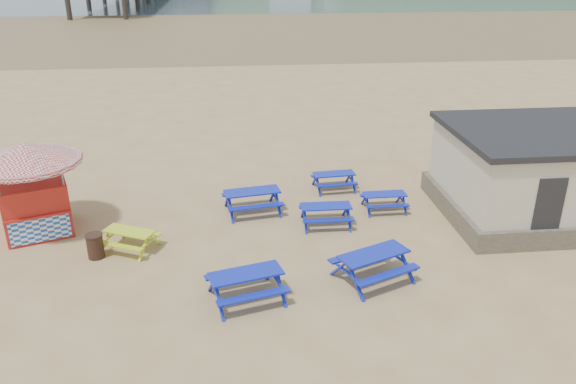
{
  "coord_description": "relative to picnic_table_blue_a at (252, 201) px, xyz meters",
  "views": [
    {
      "loc": [
        -0.57,
        -16.2,
        8.7
      ],
      "look_at": [
        1.27,
        1.5,
        1.0
      ],
      "focal_mm": 35.0,
      "sensor_mm": 36.0,
      "label": 1
    }
  ],
  "objects": [
    {
      "name": "picnic_table_blue_a",
      "position": [
        0.0,
        0.0,
        0.0
      ],
      "size": [
        2.2,
        1.89,
        0.83
      ],
      "rotation": [
        0.0,
        0.0,
        0.17
      ],
      "color": "#01089B",
      "rests_on": "ground"
    },
    {
      "name": "picnic_table_blue_b",
      "position": [
        3.28,
        1.76,
        -0.07
      ],
      "size": [
        1.72,
        1.44,
        0.68
      ],
      "rotation": [
        0.0,
        0.0,
        0.09
      ],
      "color": "#01089B",
      "rests_on": "ground"
    },
    {
      "name": "picnic_table_blue_c",
      "position": [
        4.75,
        -0.33,
        -0.09
      ],
      "size": [
        1.56,
        1.26,
        0.64
      ],
      "rotation": [
        0.0,
        0.0,
        0.01
      ],
      "color": "#01089B",
      "rests_on": "ground"
    },
    {
      "name": "picnic_table_blue_g",
      "position": [
        2.45,
        -1.28,
        -0.05
      ],
      "size": [
        1.73,
        1.39,
        0.72
      ],
      "rotation": [
        0.0,
        0.0,
        -0.01
      ],
      "color": "#01089B",
      "rests_on": "ground"
    },
    {
      "name": "picnic_table_blue_e",
      "position": [
        3.21,
        -4.87,
        0.02
      ],
      "size": [
        2.53,
        2.32,
        0.86
      ],
      "rotation": [
        0.0,
        0.0,
        0.41
      ],
      "color": "#01089B",
      "rests_on": "ground"
    },
    {
      "name": "ground",
      "position": [
        -0.05,
        -2.14,
        -0.41
      ],
      "size": [
        400.0,
        400.0,
        0.0
      ],
      "primitive_type": "plane",
      "color": "tan",
      "rests_on": "ground"
    },
    {
      "name": "litter_bin",
      "position": [
        -4.92,
        -2.77,
        -0.02
      ],
      "size": [
        0.53,
        0.53,
        0.78
      ],
      "color": "#372119",
      "rests_on": "ground"
    },
    {
      "name": "wet_sand",
      "position": [
        -0.05,
        52.86,
        -0.41
      ],
      "size": [
        400.0,
        400.0,
        0.0
      ],
      "primitive_type": "plane",
      "color": "brown",
      "rests_on": "ground"
    },
    {
      "name": "amenity_block",
      "position": [
        10.45,
        -1.15,
        1.16
      ],
      "size": [
        7.4,
        5.4,
        3.15
      ],
      "color": "#665B4C",
      "rests_on": "ground"
    },
    {
      "name": "picnic_table_blue_d",
      "position": [
        -0.41,
        -5.49,
        -0.0
      ],
      "size": [
        2.3,
        2.03,
        0.82
      ],
      "rotation": [
        0.0,
        0.0,
        0.26
      ],
      "color": "#01089B",
      "rests_on": "ground"
    },
    {
      "name": "ice_cream_kiosk",
      "position": [
        -7.18,
        -0.75,
        1.54
      ],
      "size": [
        4.44,
        4.44,
        3.1
      ],
      "rotation": [
        0.0,
        0.0,
        0.35
      ],
      "color": "#AE1E18",
      "rests_on": "ground"
    },
    {
      "name": "picnic_table_blue_f",
      "position": [
        8.87,
        -2.65,
        -0.06
      ],
      "size": [
        1.69,
        1.37,
        0.7
      ],
      "rotation": [
        0.0,
        0.0,
        0.01
      ],
      "color": "#01089B",
      "rests_on": "ground"
    },
    {
      "name": "picnic_table_yellow",
      "position": [
        -3.95,
        -2.37,
        -0.08
      ],
      "size": [
        1.98,
        1.83,
        0.66
      ],
      "rotation": [
        0.0,
        0.0,
        -0.44
      ],
      "color": "yellow",
      "rests_on": "ground"
    }
  ]
}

